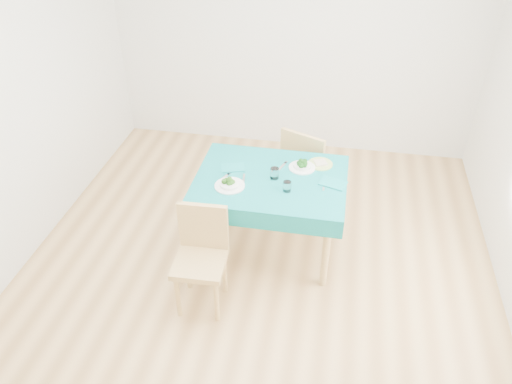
% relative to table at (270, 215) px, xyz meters
% --- Properties ---
extents(room_shell, '(4.02, 4.52, 2.73)m').
position_rel_table_xyz_m(room_shell, '(-0.06, -0.34, 0.97)').
color(room_shell, '#A57944').
rests_on(room_shell, ground).
extents(table, '(1.22, 0.93, 0.76)m').
position_rel_table_xyz_m(table, '(0.00, 0.00, 0.00)').
color(table, '#09696B').
rests_on(table, ground).
extents(chair_near, '(0.39, 0.43, 0.95)m').
position_rel_table_xyz_m(chair_near, '(-0.41, -0.74, 0.10)').
color(chair_near, tan).
rests_on(chair_near, ground).
extents(chair_far, '(0.60, 0.63, 1.12)m').
position_rel_table_xyz_m(chair_far, '(0.27, 0.80, 0.18)').
color(chair_far, tan).
rests_on(chair_far, ground).
extents(bowl_near, '(0.24, 0.24, 0.07)m').
position_rel_table_xyz_m(bowl_near, '(-0.30, -0.18, 0.42)').
color(bowl_near, white).
rests_on(bowl_near, table).
extents(bowl_far, '(0.22, 0.22, 0.07)m').
position_rel_table_xyz_m(bowl_far, '(0.23, 0.20, 0.41)').
color(bowl_far, white).
rests_on(bowl_far, table).
extents(fork_near, '(0.09, 0.16, 0.00)m').
position_rel_table_xyz_m(fork_near, '(-0.38, -0.07, 0.38)').
color(fork_near, silver).
rests_on(fork_near, table).
extents(knife_near, '(0.05, 0.23, 0.00)m').
position_rel_table_xyz_m(knife_near, '(-0.21, -0.09, 0.38)').
color(knife_near, silver).
rests_on(knife_near, table).
extents(fork_far, '(0.07, 0.16, 0.00)m').
position_rel_table_xyz_m(fork_far, '(0.06, 0.19, 0.38)').
color(fork_far, silver).
rests_on(fork_far, table).
extents(knife_far, '(0.02, 0.21, 0.00)m').
position_rel_table_xyz_m(knife_far, '(0.43, -0.00, 0.38)').
color(knife_far, silver).
rests_on(knife_far, table).
extents(napkin_near, '(0.22, 0.18, 0.01)m').
position_rel_table_xyz_m(napkin_near, '(-0.34, 0.09, 0.38)').
color(napkin_near, '#0E7576').
rests_on(napkin_near, table).
extents(napkin_far, '(0.24, 0.20, 0.01)m').
position_rel_table_xyz_m(napkin_far, '(0.50, 0.01, 0.39)').
color(napkin_far, '#0E7576').
rests_on(napkin_far, table).
extents(tumbler_center, '(0.07, 0.07, 0.09)m').
position_rel_table_xyz_m(tumbler_center, '(0.03, 0.01, 0.42)').
color(tumbler_center, white).
rests_on(tumbler_center, table).
extents(tumbler_side, '(0.07, 0.07, 0.08)m').
position_rel_table_xyz_m(tumbler_side, '(0.15, -0.15, 0.42)').
color(tumbler_side, white).
rests_on(tumbler_side, table).
extents(side_plate, '(0.21, 0.21, 0.01)m').
position_rel_table_xyz_m(side_plate, '(0.38, 0.28, 0.38)').
color(side_plate, '#A8C560').
rests_on(side_plate, table).
extents(bread_slice, '(0.13, 0.13, 0.01)m').
position_rel_table_xyz_m(bread_slice, '(0.38, 0.28, 0.40)').
color(bread_slice, beige).
rests_on(bread_slice, side_plate).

